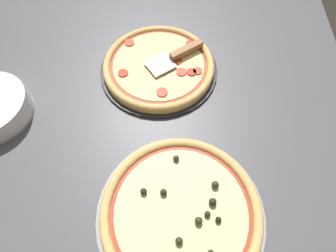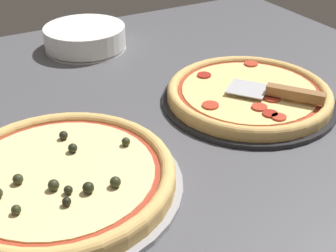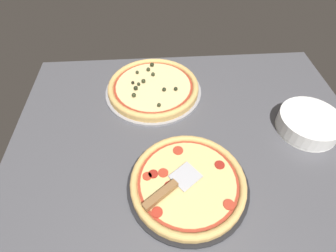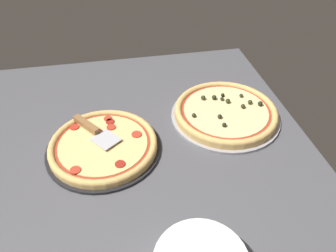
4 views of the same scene
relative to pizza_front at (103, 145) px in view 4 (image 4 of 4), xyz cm
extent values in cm
cube|color=#4C4C51|center=(2.84, 9.11, -4.15)|extent=(128.17, 121.42, 3.60)
cylinder|color=black|center=(0.02, 0.00, -1.85)|extent=(37.79, 37.79, 1.00)
cylinder|color=#DBAD60|center=(0.02, 0.00, -0.53)|extent=(35.52, 35.52, 1.64)
torus|color=#DBAD60|center=(0.02, 0.00, 0.30)|extent=(35.52, 35.52, 2.25)
cylinder|color=#A33823|center=(0.02, 0.00, 0.37)|extent=(30.87, 30.87, 0.15)
cylinder|color=#E5C67A|center=(0.02, 0.00, 0.50)|extent=(29.13, 29.13, 0.40)
cylinder|color=#B73823|center=(-2.01, 11.29, 0.90)|extent=(3.41, 3.41, 0.40)
cylinder|color=maroon|center=(10.62, 4.76, 0.90)|extent=(3.17, 3.17, 0.40)
cylinder|color=#B73823|center=(-7.40, 3.10, 0.90)|extent=(3.17, 3.17, 0.40)
cylinder|color=maroon|center=(-10.50, 2.90, 0.90)|extent=(3.01, 3.01, 0.40)
cylinder|color=#B73823|center=(-5.64, -1.61, 0.90)|extent=(3.45, 3.45, 0.40)
cylinder|color=#B73823|center=(10.58, -8.55, 0.90)|extent=(3.26, 3.26, 0.40)
cylinder|color=#B73823|center=(-12.38, 2.25, 0.90)|extent=(2.89, 2.89, 0.40)
cylinder|color=#AD2D1E|center=(-9.81, -9.34, 0.90)|extent=(3.17, 3.17, 0.40)
cylinder|color=#939399|center=(-9.16, 45.07, -1.85)|extent=(40.14, 40.14, 1.00)
cylinder|color=#DBAD60|center=(-9.16, 45.07, -0.32)|extent=(37.73, 37.73, 2.05)
torus|color=#DBAD60|center=(-9.16, 45.07, 0.70)|extent=(37.73, 37.73, 2.41)
cylinder|color=#A33823|center=(-9.16, 45.07, 0.77)|extent=(32.80, 32.80, 0.15)
cylinder|color=beige|center=(-9.16, 45.07, 0.90)|extent=(30.94, 30.94, 0.40)
sphere|color=#282D19|center=(-8.99, 51.49, 1.93)|extent=(1.66, 1.66, 1.66)
sphere|color=#282D19|center=(-13.13, 47.09, 1.98)|extent=(1.76, 1.76, 1.76)
sphere|color=black|center=(-0.11, 41.33, 1.88)|extent=(1.56, 1.56, 1.56)
sphere|color=black|center=(-17.55, 46.53, 1.78)|extent=(1.37, 1.37, 1.37)
sphere|color=black|center=(-4.82, 41.24, 1.90)|extent=(1.60, 1.60, 1.60)
sphere|color=#282D19|center=(-15.80, 53.40, 1.82)|extent=(1.44, 1.44, 1.44)
sphere|color=black|center=(-16.30, 42.70, 2.00)|extent=(1.80, 1.80, 1.80)
sphere|color=#282D19|center=(-10.96, 55.02, 1.94)|extent=(1.68, 1.68, 1.68)
sphere|color=#282D19|center=(-16.98, 38.57, 1.98)|extent=(1.75, 1.75, 1.75)
sphere|color=black|center=(-9.25, 58.34, 2.01)|extent=(1.82, 1.82, 1.82)
sphere|color=black|center=(-15.13, 45.47, 1.79)|extent=(1.39, 1.39, 1.39)
sphere|color=#282D19|center=(-7.31, 32.42, 1.86)|extent=(1.51, 1.51, 1.51)
cube|color=#B7B7BC|center=(-0.69, 1.05, 1.54)|extent=(10.71, 10.55, 0.24)
cube|color=olive|center=(-8.60, -5.03, 2.42)|extent=(10.79, 9.01, 2.00)
camera|label=1|loc=(-7.08, 58.22, 62.90)|focal=28.00mm
camera|label=2|loc=(-70.45, 58.73, 46.73)|focal=50.00mm
camera|label=3|loc=(-8.88, -39.68, 71.10)|focal=28.00mm
camera|label=4|loc=(80.86, 6.07, 73.59)|focal=35.00mm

